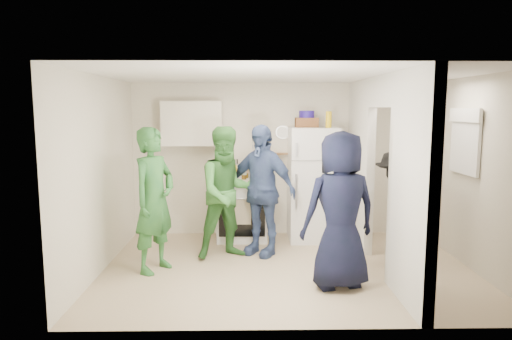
% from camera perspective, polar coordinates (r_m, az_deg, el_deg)
% --- Properties ---
extents(floor, '(4.80, 4.80, 0.00)m').
position_cam_1_polar(floor, '(6.16, 3.91, -12.09)').
color(floor, tan).
rests_on(floor, ground).
extents(wall_back, '(4.80, 0.00, 4.80)m').
position_cam_1_polar(wall_back, '(7.54, 2.90, 1.33)').
color(wall_back, silver).
rests_on(wall_back, floor).
extents(wall_front, '(4.80, 0.00, 4.80)m').
position_cam_1_polar(wall_front, '(4.19, 6.04, -3.82)').
color(wall_front, silver).
rests_on(wall_front, floor).
extents(wall_left, '(0.00, 3.40, 3.40)m').
position_cam_1_polar(wall_left, '(6.14, -18.90, -0.54)').
color(wall_left, silver).
rests_on(wall_left, floor).
extents(wall_right, '(0.00, 3.40, 3.40)m').
position_cam_1_polar(wall_right, '(6.52, 25.52, -0.41)').
color(wall_right, silver).
rests_on(wall_right, floor).
extents(ceiling, '(4.80, 4.80, 0.00)m').
position_cam_1_polar(ceiling, '(5.82, 4.14, 11.77)').
color(ceiling, white).
rests_on(ceiling, wall_back).
extents(partition_pier_back, '(0.12, 1.20, 2.50)m').
position_cam_1_polar(partition_pier_back, '(7.14, 12.89, 0.78)').
color(partition_pier_back, silver).
rests_on(partition_pier_back, floor).
extents(partition_pier_front, '(0.12, 1.20, 2.50)m').
position_cam_1_polar(partition_pier_front, '(5.05, 18.84, -2.23)').
color(partition_pier_front, silver).
rests_on(partition_pier_front, floor).
extents(partition_header, '(0.12, 1.00, 0.40)m').
position_cam_1_polar(partition_header, '(6.03, 15.71, 9.46)').
color(partition_header, silver).
rests_on(partition_header, partition_pier_back).
extents(stove, '(0.82, 0.68, 0.98)m').
position_cam_1_polar(stove, '(7.33, -1.74, -4.90)').
color(stove, white).
rests_on(stove, floor).
extents(upper_cabinet, '(0.95, 0.34, 0.70)m').
position_cam_1_polar(upper_cabinet, '(7.36, -7.97, 5.79)').
color(upper_cabinet, silver).
rests_on(upper_cabinet, wall_back).
extents(fridge, '(0.74, 0.72, 1.79)m').
position_cam_1_polar(fridge, '(7.29, 7.06, -1.75)').
color(fridge, white).
rests_on(fridge, floor).
extents(wicker_basket, '(0.35, 0.25, 0.15)m').
position_cam_1_polar(wicker_basket, '(7.23, 6.34, 5.92)').
color(wicker_basket, brown).
rests_on(wicker_basket, fridge).
extents(blue_bowl, '(0.24, 0.24, 0.11)m').
position_cam_1_polar(blue_bowl, '(7.23, 6.35, 6.95)').
color(blue_bowl, navy).
rests_on(blue_bowl, wicker_basket).
extents(yellow_cup_stack_top, '(0.09, 0.09, 0.25)m').
position_cam_1_polar(yellow_cup_stack_top, '(7.13, 9.07, 6.25)').
color(yellow_cup_stack_top, yellow).
rests_on(yellow_cup_stack_top, fridge).
extents(wall_clock, '(0.22, 0.02, 0.22)m').
position_cam_1_polar(wall_clock, '(7.49, 3.32, 4.73)').
color(wall_clock, white).
rests_on(wall_clock, wall_back).
extents(spice_shelf, '(0.35, 0.08, 0.03)m').
position_cam_1_polar(spice_shelf, '(7.48, 2.94, 2.04)').
color(spice_shelf, olive).
rests_on(spice_shelf, wall_back).
extents(nook_window, '(0.03, 0.70, 0.80)m').
position_cam_1_polar(nook_window, '(6.66, 24.80, 3.24)').
color(nook_window, black).
rests_on(nook_window, wall_right).
extents(nook_window_frame, '(0.04, 0.76, 0.86)m').
position_cam_1_polar(nook_window_frame, '(6.65, 24.69, 3.24)').
color(nook_window_frame, white).
rests_on(nook_window_frame, wall_right).
extents(nook_valance, '(0.04, 0.82, 0.18)m').
position_cam_1_polar(nook_valance, '(6.62, 24.66, 6.26)').
color(nook_valance, white).
rests_on(nook_valance, wall_right).
extents(yellow_cup_stack_stove, '(0.09, 0.09, 0.25)m').
position_cam_1_polar(yellow_cup_stack_stove, '(7.00, -2.76, -0.40)').
color(yellow_cup_stack_stove, yellow).
rests_on(yellow_cup_stack_stove, stove).
extents(red_cup, '(0.09, 0.09, 0.12)m').
position_cam_1_polar(red_cup, '(7.03, 0.02, -0.89)').
color(red_cup, '#B00B23').
rests_on(red_cup, stove).
extents(person_green_left, '(0.72, 0.81, 1.86)m').
position_cam_1_polar(person_green_left, '(5.96, -12.60, -3.68)').
color(person_green_left, '#377830').
rests_on(person_green_left, floor).
extents(person_green_center, '(1.08, 0.97, 1.84)m').
position_cam_1_polar(person_green_center, '(6.36, -3.51, -2.86)').
color(person_green_center, '#3F853A').
rests_on(person_green_center, floor).
extents(person_denim, '(1.16, 0.99, 1.87)m').
position_cam_1_polar(person_denim, '(6.49, 0.62, -2.53)').
color(person_denim, '#3C5983').
rests_on(person_denim, floor).
extents(person_navy, '(1.01, 0.78, 1.84)m').
position_cam_1_polar(person_navy, '(5.37, 10.46, -4.97)').
color(person_navy, black).
rests_on(person_navy, floor).
extents(person_nook, '(0.88, 1.14, 1.55)m').
position_cam_1_polar(person_nook, '(6.33, 17.13, -4.58)').
color(person_nook, black).
rests_on(person_nook, floor).
extents(bottle_a, '(0.07, 0.07, 0.30)m').
position_cam_1_polar(bottle_a, '(7.36, -3.90, 0.17)').
color(bottle_a, brown).
rests_on(bottle_a, stove).
extents(bottle_b, '(0.06, 0.06, 0.30)m').
position_cam_1_polar(bottle_b, '(7.14, -3.07, -0.04)').
color(bottle_b, '#1D4C19').
rests_on(bottle_b, stove).
extents(bottle_c, '(0.06, 0.06, 0.30)m').
position_cam_1_polar(bottle_c, '(7.35, -2.36, 0.20)').
color(bottle_c, silver).
rests_on(bottle_c, stove).
extents(bottle_d, '(0.08, 0.08, 0.29)m').
position_cam_1_polar(bottle_d, '(7.17, -1.52, -0.06)').
color(bottle_d, '#5A3D0F').
rests_on(bottle_d, stove).
extents(bottle_e, '(0.08, 0.08, 0.28)m').
position_cam_1_polar(bottle_e, '(7.41, -1.05, 0.17)').
color(bottle_e, '#AEBAC1').
rests_on(bottle_e, stove).
extents(bottle_f, '(0.07, 0.07, 0.28)m').
position_cam_1_polar(bottle_f, '(7.25, -0.37, -0.00)').
color(bottle_f, '#143718').
rests_on(bottle_f, stove).
extents(bottle_g, '(0.06, 0.06, 0.25)m').
position_cam_1_polar(bottle_g, '(7.37, 0.16, 0.02)').
color(bottle_g, brown).
rests_on(bottle_g, stove).
extents(bottle_h, '(0.08, 0.08, 0.26)m').
position_cam_1_polar(bottle_h, '(7.10, -4.35, -0.27)').
color(bottle_h, '#B3B9C0').
rests_on(bottle_h, stove).
extents(bottle_i, '(0.07, 0.07, 0.31)m').
position_cam_1_polar(bottle_i, '(7.31, -1.23, 0.19)').
color(bottle_i, brown).
rests_on(bottle_i, stove).
extents(bottle_j, '(0.08, 0.08, 0.28)m').
position_cam_1_polar(bottle_j, '(7.10, 0.62, -0.15)').
color(bottle_j, '#1C5332').
rests_on(bottle_j, stove).
extents(bottle_k, '(0.07, 0.07, 0.27)m').
position_cam_1_polar(bottle_k, '(7.26, -3.38, -0.05)').
color(bottle_k, brown).
rests_on(bottle_k, stove).
extents(bottle_l, '(0.07, 0.07, 0.24)m').
position_cam_1_polar(bottle_l, '(7.07, -0.60, -0.34)').
color(bottle_l, gray).
rests_on(bottle_l, stove).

